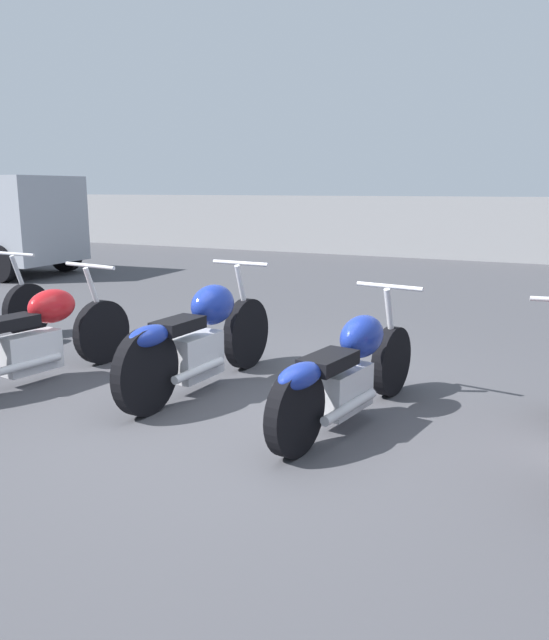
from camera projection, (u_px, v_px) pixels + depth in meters
ground_plane at (239, 420)px, 4.65m from camera, size 60.00×60.00×0.00m
fence_back at (480, 229)px, 14.65m from camera, size 40.00×0.04×1.51m
motorcycle_slot_1 at (33, 337)px, 5.47m from camera, size 0.67×2.06×0.99m
motorcycle_slot_2 at (200, 337)px, 5.28m from camera, size 0.58×2.13×1.04m
motorcycle_slot_3 at (348, 371)px, 4.51m from camera, size 0.61×2.04×0.95m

